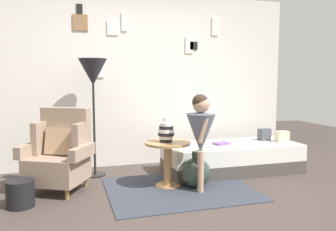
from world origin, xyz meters
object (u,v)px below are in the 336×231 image
Objects in this scene: book_on_daybed at (222,143)px; demijohn_near at (196,172)px; side_table at (168,155)px; vase_striped at (166,132)px; floor_lamp at (93,76)px; person_child at (201,130)px; daybed at (232,158)px; magazine_basket at (20,194)px; armchair at (60,153)px.

demijohn_near is at bearing -138.60° from book_on_daybed.
vase_striped is (-0.02, 0.00, 0.28)m from side_table.
side_table is at bearing -42.26° from floor_lamp.
person_child reaches higher than demijohn_near.
vase_striped is 1.28m from floor_lamp.
vase_striped is (-1.09, -0.39, 0.48)m from daybed.
side_table is (-1.07, -0.40, 0.20)m from daybed.
floor_lamp is at bearing 142.44° from demijohn_near.
person_child reaches higher than daybed.
person_child is 4.08× the size of magazine_basket.
side_table is at bearing 157.76° from demijohn_near.
armchair is 1.13m from floor_lamp.
person_child is (1.13, -1.03, -0.62)m from floor_lamp.
side_table is at bearing 137.20° from person_child.
demijohn_near is at bearing 2.43° from magazine_basket.
vase_striped is 0.26× the size of person_child.
person_child is at bearing -92.37° from demijohn_near.
floor_lamp is at bearing 137.12° from vase_striped.
magazine_basket is (-0.39, -0.46, -0.30)m from armchair.
vase_striped reaches higher than book_on_daybed.
magazine_basket is (-0.83, -0.96, -1.21)m from floor_lamp.
person_child is 0.95m from book_on_daybed.
armchair is at bearing 168.90° from vase_striped.
book_on_daybed is (0.90, 0.39, 0.02)m from side_table.
book_on_daybed is at bearing 13.24° from magazine_basket.
vase_striped is 1.05× the size of magazine_basket.
vase_striped is 0.44m from person_child.
floor_lamp reaches higher than magazine_basket.
vase_striped is 0.19× the size of floor_lamp.
demijohn_near is 1.97m from magazine_basket.
magazine_basket is (-1.65, -0.21, -0.26)m from side_table.
person_child reaches higher than vase_striped.
side_table is 0.35× the size of floor_lamp.
floor_lamp is at bearing 168.31° from book_on_daybed.
floor_lamp is (-0.80, 0.74, 0.67)m from vase_striped.
person_child is 2.56× the size of demijohn_near.
person_child is at bearing -42.41° from floor_lamp.
vase_striped is 1.34× the size of book_on_daybed.
daybed is 1.25m from vase_striped.
person_child is at bearing -42.80° from side_table.
magazine_basket is (-2.72, -0.61, -0.06)m from daybed.
person_child is (1.57, -0.53, 0.29)m from armchair.
demijohn_near is (-0.75, -0.53, -0.01)m from daybed.
book_on_daybed is (0.59, 0.67, -0.32)m from person_child.
book_on_daybed is at bearing 22.57° from vase_striped.
side_table is 1.46m from floor_lamp.
book_on_daybed is at bearing 48.71° from person_child.
armchair is 1.74× the size of side_table.
floor_lamp reaches higher than demijohn_near.
floor_lamp is (-1.89, 0.35, 1.15)m from daybed.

